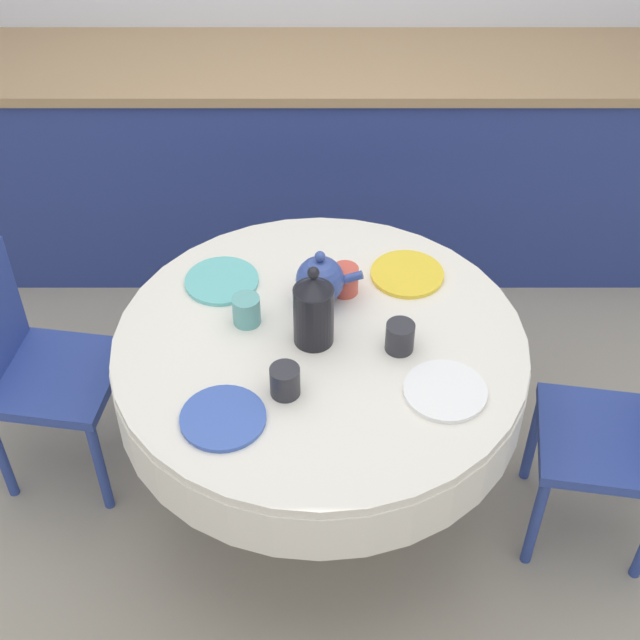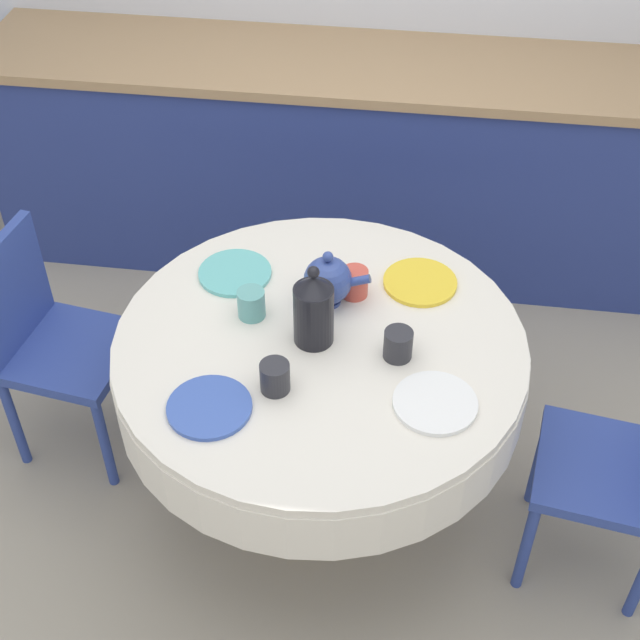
# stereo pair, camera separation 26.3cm
# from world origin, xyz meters

# --- Properties ---
(ground_plane) EXTENTS (12.00, 12.00, 0.00)m
(ground_plane) POSITION_xyz_m (0.00, 0.00, 0.00)
(ground_plane) COLOR #9E937F
(kitchen_counter) EXTENTS (3.24, 0.64, 0.95)m
(kitchen_counter) POSITION_xyz_m (0.00, 1.42, 0.48)
(kitchen_counter) COLOR navy
(kitchen_counter) RESTS_ON ground_plane
(dining_table) EXTENTS (1.27, 1.27, 0.74)m
(dining_table) POSITION_xyz_m (0.00, 0.00, 0.61)
(dining_table) COLOR tan
(dining_table) RESTS_ON ground_plane
(chair_left) EXTENTS (0.46, 0.46, 0.87)m
(chair_left) POSITION_xyz_m (0.96, -0.15, 0.49)
(chair_left) COLOR #2D428E
(chair_left) RESTS_ON ground_plane
(chair_right) EXTENTS (0.46, 0.46, 0.87)m
(chair_right) POSITION_xyz_m (-0.96, 0.15, 0.49)
(chair_right) COLOR #2D428E
(chair_right) RESTS_ON ground_plane
(plate_near_left) EXTENTS (0.24, 0.24, 0.01)m
(plate_near_left) POSITION_xyz_m (-0.27, -0.32, 0.75)
(plate_near_left) COLOR #3856AD
(plate_near_left) RESTS_ON dining_table
(cup_near_left) EXTENTS (0.09, 0.09, 0.09)m
(cup_near_left) POSITION_xyz_m (-0.10, -0.22, 0.79)
(cup_near_left) COLOR #28282D
(cup_near_left) RESTS_ON dining_table
(plate_near_right) EXTENTS (0.24, 0.24, 0.01)m
(plate_near_right) POSITION_xyz_m (0.35, -0.22, 0.75)
(plate_near_right) COLOR white
(plate_near_right) RESTS_ON dining_table
(cup_near_right) EXTENTS (0.09, 0.09, 0.09)m
(cup_near_right) POSITION_xyz_m (0.24, -0.04, 0.79)
(cup_near_right) COLOR #28282D
(cup_near_right) RESTS_ON dining_table
(plate_far_left) EXTENTS (0.24, 0.24, 0.01)m
(plate_far_left) POSITION_xyz_m (-0.32, 0.27, 0.75)
(plate_far_left) COLOR #60BCB7
(plate_far_left) RESTS_ON dining_table
(cup_far_left) EXTENTS (0.09, 0.09, 0.09)m
(cup_far_left) POSITION_xyz_m (-0.22, 0.08, 0.79)
(cup_far_left) COLOR #5BA39E
(cup_far_left) RESTS_ON dining_table
(plate_far_right) EXTENTS (0.24, 0.24, 0.01)m
(plate_far_right) POSITION_xyz_m (0.28, 0.30, 0.75)
(plate_far_right) COLOR yellow
(plate_far_right) RESTS_ON dining_table
(cup_far_right) EXTENTS (0.09, 0.09, 0.09)m
(cup_far_right) POSITION_xyz_m (0.08, 0.23, 0.79)
(cup_far_right) COLOR #CC4C3D
(cup_far_right) RESTS_ON dining_table
(coffee_carafe) EXTENTS (0.12, 0.12, 0.28)m
(coffee_carafe) POSITION_xyz_m (-0.02, 0.00, 0.86)
(coffee_carafe) COLOR black
(coffee_carafe) RESTS_ON dining_table
(teapot) EXTENTS (0.21, 0.15, 0.20)m
(teapot) POSITION_xyz_m (0.00, 0.18, 0.83)
(teapot) COLOR #33478E
(teapot) RESTS_ON dining_table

